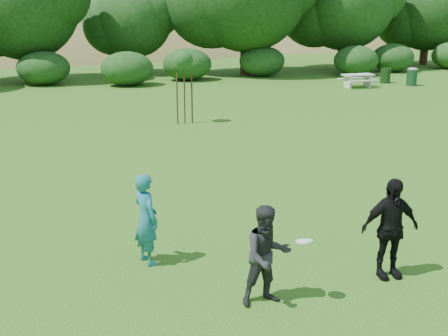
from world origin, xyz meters
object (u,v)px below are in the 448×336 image
object	(u,v)px
player_teal	(146,219)
player_black	(390,228)
trash_can_near	(385,76)
picnic_table	(358,78)
trash_can_lidded	(412,76)
player_grey	(267,256)
sapling	(184,62)

from	to	relation	value
player_teal	player_black	world-z (taller)	player_black
player_teal	trash_can_near	size ratio (longest dim) A/B	1.87
picnic_table	trash_can_lidded	bearing A→B (deg)	-5.96
player_grey	picnic_table	size ratio (longest dim) A/B	0.89
player_teal	trash_can_lidded	bearing A→B (deg)	-64.44
player_grey	trash_can_near	size ratio (longest dim) A/B	1.79
player_grey	player_black	world-z (taller)	player_black
player_black	sapling	distance (m)	13.95
player_teal	trash_can_lidded	world-z (taller)	player_teal
player_teal	sapling	distance (m)	12.72
player_black	player_teal	bearing A→B (deg)	159.49
player_black	player_grey	bearing A→B (deg)	-170.08
trash_can_near	trash_can_lidded	world-z (taller)	trash_can_lidded
player_teal	picnic_table	distance (m)	24.71
trash_can_lidded	player_grey	bearing A→B (deg)	-131.03
trash_can_lidded	player_teal	bearing A→B (deg)	-136.27
player_teal	player_grey	xyz separation A→B (m)	(1.48, -2.03, -0.04)
trash_can_near	picnic_table	size ratio (longest dim) A/B	0.50
player_teal	player_black	size ratio (longest dim) A/B	0.95
player_teal	picnic_table	size ratio (longest dim) A/B	0.93
player_black	trash_can_near	bearing A→B (deg)	61.36
player_black	trash_can_lidded	size ratio (longest dim) A/B	1.68
trash_can_near	sapling	size ratio (longest dim) A/B	0.32
sapling	trash_can_lidded	xyz separation A→B (m)	(15.48, 6.51, -1.88)
trash_can_near	sapling	bearing A→B (deg)	-151.48
picnic_table	trash_can_lidded	size ratio (longest dim) A/B	1.71
player_grey	trash_can_near	world-z (taller)	player_grey
player_grey	player_black	xyz separation A→B (m)	(2.32, 0.18, 0.08)
player_grey	picnic_table	distance (m)	25.42
player_teal	sapling	size ratio (longest dim) A/B	0.59
player_teal	trash_can_near	world-z (taller)	player_teal
player_black	sapling	world-z (taller)	sapling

